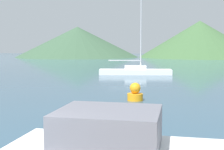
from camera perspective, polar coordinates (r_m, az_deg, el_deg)
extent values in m
cube|color=slate|center=(6.71, -0.62, -9.78)|extent=(2.29, 1.96, 0.81)
cube|color=white|center=(32.02, 4.28, 0.57)|extent=(7.44, 2.28, 0.54)
cube|color=white|center=(31.99, 4.28, 1.39)|extent=(2.29, 1.37, 0.38)
cylinder|color=#BCBCC1|center=(31.97, 5.32, 7.80)|extent=(0.12, 0.12, 7.54)
cylinder|color=#BCBCC1|center=(31.94, 2.32, 2.67)|extent=(3.29, 0.36, 0.10)
cylinder|color=orange|center=(16.75, 4.24, -4.02)|extent=(0.83, 0.83, 0.37)
sphere|color=orange|center=(16.68, 4.26, -2.40)|extent=(0.58, 0.58, 0.58)
cone|color=#38563D|center=(85.20, -6.33, 6.04)|extent=(32.81, 32.81, 8.15)
cone|color=#3D6038|center=(84.53, 15.72, 6.33)|extent=(31.42, 31.42, 9.48)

